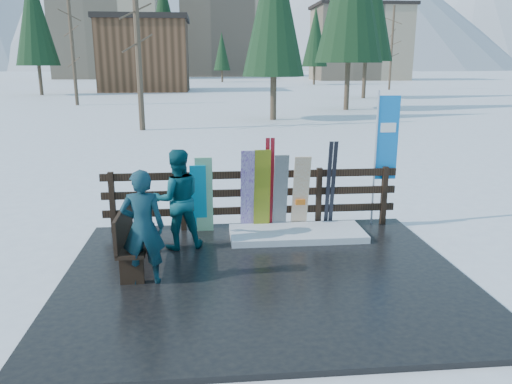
{
  "coord_description": "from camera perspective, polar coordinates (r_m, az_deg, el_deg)",
  "views": [
    {
      "loc": [
        -0.8,
        -6.94,
        3.15
      ],
      "look_at": [
        -0.03,
        1.0,
        1.1
      ],
      "focal_mm": 35.0,
      "sensor_mm": 36.0,
      "label": 1
    }
  ],
  "objects": [
    {
      "name": "bench",
      "position": [
        7.89,
        -14.05,
        -4.91
      ],
      "size": [
        0.41,
        1.5,
        0.97
      ],
      "color": "black",
      "rests_on": "deck"
    },
    {
      "name": "trees",
      "position": [
        54.33,
        -1.37,
        17.56
      ],
      "size": [
        42.29,
        68.62,
        13.64
      ],
      "color": "#382B1E",
      "rests_on": "ground"
    },
    {
      "name": "snowboard_3",
      "position": [
        9.23,
        -0.99,
        0.1
      ],
      "size": [
        0.25,
        0.34,
        1.57
      ],
      "primitive_type": "cube",
      "rotation": [
        0.2,
        0.0,
        0.0
      ],
      "color": "white",
      "rests_on": "deck"
    },
    {
      "name": "fence",
      "position": [
        9.48,
        -0.5,
        -0.31
      ],
      "size": [
        5.6,
        0.1,
        1.15
      ],
      "color": "black",
      "rests_on": "deck"
    },
    {
      "name": "snowboard_2",
      "position": [
        9.26,
        0.69,
        0.14
      ],
      "size": [
        0.3,
        0.22,
        1.57
      ],
      "primitive_type": "cube",
      "rotation": [
        0.12,
        0.0,
        0.0
      ],
      "color": "yellow",
      "rests_on": "deck"
    },
    {
      "name": "resort_buildings",
      "position": [
        122.54,
        -4.89,
        17.49
      ],
      "size": [
        73.0,
        87.6,
        22.6
      ],
      "color": "tan",
      "rests_on": "ground"
    },
    {
      "name": "snow_patch",
      "position": [
        9.19,
        4.71,
        -4.75
      ],
      "size": [
        2.44,
        1.0,
        0.12
      ],
      "primitive_type": "cube",
      "color": "white",
      "rests_on": "deck"
    },
    {
      "name": "ski_pair_b",
      "position": [
        9.54,
        8.53,
        0.8
      ],
      "size": [
        0.17,
        0.27,
        1.7
      ],
      "color": "black",
      "rests_on": "deck"
    },
    {
      "name": "snowboard_5",
      "position": [
        9.38,
        5.13,
        -0.13
      ],
      "size": [
        0.3,
        0.38,
        1.45
      ],
      "primitive_type": "cube",
      "rotation": [
        0.24,
        0.0,
        0.0
      ],
      "color": "white",
      "rests_on": "deck"
    },
    {
      "name": "snowboard_4",
      "position": [
        9.31,
        2.8,
        -0.09
      ],
      "size": [
        0.26,
        0.33,
        1.48
      ],
      "primitive_type": "cube",
      "rotation": [
        0.2,
        0.0,
        0.0
      ],
      "color": "black",
      "rests_on": "deck"
    },
    {
      "name": "ski_pair_a",
      "position": [
        9.32,
        1.55,
        0.86
      ],
      "size": [
        0.16,
        0.18,
        1.77
      ],
      "color": "maroon",
      "rests_on": "deck"
    },
    {
      "name": "person_front",
      "position": [
        7.23,
        -12.8,
        -3.96
      ],
      "size": [
        0.62,
        0.41,
        1.67
      ],
      "primitive_type": "imported",
      "rotation": [
        0.0,
        0.0,
        3.16
      ],
      "color": "#164744",
      "rests_on": "deck"
    },
    {
      "name": "rental_flag",
      "position": [
        9.89,
        14.47,
        5.45
      ],
      "size": [
        0.45,
        0.04,
        2.6
      ],
      "color": "silver",
      "rests_on": "deck"
    },
    {
      "name": "snowboard_0",
      "position": [
        9.24,
        -6.58,
        -0.8
      ],
      "size": [
        0.29,
        0.31,
        1.32
      ],
      "primitive_type": "cube",
      "rotation": [
        0.21,
        0.0,
        0.0
      ],
      "color": "#0695BA",
      "rests_on": "deck"
    },
    {
      "name": "person_back",
      "position": [
        8.52,
        -8.96,
        -0.82
      ],
      "size": [
        0.95,
        0.8,
        1.71
      ],
      "primitive_type": "imported",
      "rotation": [
        0.0,
        0.0,
        3.35
      ],
      "color": "#0D4854",
      "rests_on": "deck"
    },
    {
      "name": "snowboard_1",
      "position": [
        9.22,
        -5.93,
        -0.37
      ],
      "size": [
        0.31,
        0.29,
        1.46
      ],
      "primitive_type": "cube",
      "rotation": [
        0.18,
        0.0,
        0.0
      ],
      "color": "white",
      "rests_on": "deck"
    },
    {
      "name": "deck",
      "position": [
        7.64,
        0.99,
        -9.59
      ],
      "size": [
        6.0,
        5.0,
        0.08
      ],
      "primitive_type": "cube",
      "color": "black",
      "rests_on": "ground"
    },
    {
      "name": "ground",
      "position": [
        7.66,
        0.98,
        -9.86
      ],
      "size": [
        700.0,
        700.0,
        0.0
      ],
      "primitive_type": "plane",
      "color": "white",
      "rests_on": "ground"
    }
  ]
}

